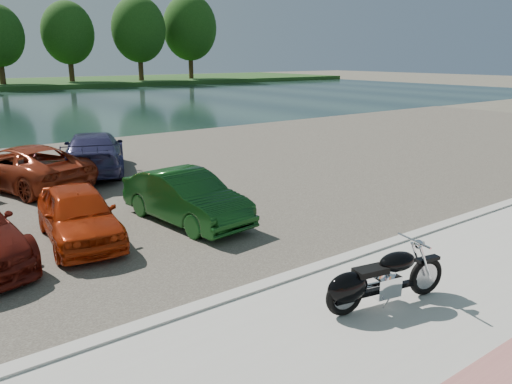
# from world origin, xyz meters

# --- Properties ---
(ground) EXTENTS (200.00, 200.00, 0.00)m
(ground) POSITION_xyz_m (0.00, 0.00, 0.00)
(ground) COLOR #595447
(ground) RESTS_ON ground
(promenade) EXTENTS (60.00, 6.00, 0.10)m
(promenade) POSITION_xyz_m (0.00, -1.00, 0.05)
(promenade) COLOR #B8B5AD
(promenade) RESTS_ON ground
(kerb) EXTENTS (60.00, 0.30, 0.14)m
(kerb) POSITION_xyz_m (0.00, 2.00, 0.07)
(kerb) COLOR #B8B5AD
(kerb) RESTS_ON ground
(parking_lot) EXTENTS (60.00, 18.00, 0.04)m
(parking_lot) POSITION_xyz_m (0.00, 11.00, 0.02)
(parking_lot) COLOR #3D3731
(parking_lot) RESTS_ON ground
(motorcycle) EXTENTS (2.31, 0.86, 1.05)m
(motorcycle) POSITION_xyz_m (-0.80, 0.31, 0.56)
(motorcycle) COLOR black
(motorcycle) RESTS_ON promenade
(car_4) EXTENTS (1.88, 3.77, 1.24)m
(car_4) POSITION_xyz_m (-3.60, 6.36, 0.66)
(car_4) COLOR #B32E0B
(car_4) RESTS_ON parking_lot
(car_5) EXTENTS (1.81, 4.00, 1.27)m
(car_5) POSITION_xyz_m (-1.06, 6.09, 0.68)
(car_5) COLOR #113F14
(car_5) RESTS_ON parking_lot
(car_10) EXTENTS (3.71, 5.25, 1.33)m
(car_10) POSITION_xyz_m (-3.46, 12.12, 0.70)
(car_10) COLOR #9D341A
(car_10) RESTS_ON parking_lot
(car_11) EXTENTS (3.67, 5.34, 1.44)m
(car_11) POSITION_xyz_m (-0.98, 12.86, 0.76)
(car_11) COLOR navy
(car_11) RESTS_ON parking_lot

